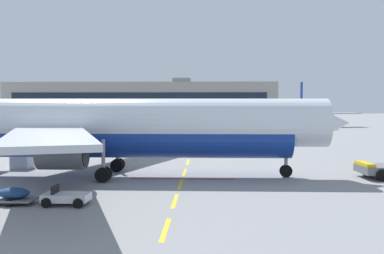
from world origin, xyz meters
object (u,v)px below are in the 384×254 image
Objects in this scene: airliner_foreground at (128,127)px; uld_cargo_container at (22,160)px; airliner_mid_left at (298,113)px; baggage_train at (15,195)px.

airliner_foreground reaches higher than uld_cargo_container.
airliner_mid_left is 17.91× the size of uld_cargo_container.
airliner_foreground reaches higher than airliner_mid_left.
uld_cargo_container is at bearing -117.43° from airliner_mid_left.
airliner_foreground is 20.65× the size of uld_cargo_container.
airliner_foreground is at bearing -110.02° from airliner_mid_left.
baggage_train is (-4.85, -10.25, -3.42)m from airliner_foreground.
airliner_foreground is 84.75m from airliner_mid_left.
airliner_mid_left is at bearing 69.98° from airliner_foreground.
uld_cargo_container is (-10.25, 3.96, -3.15)m from airliner_foreground.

